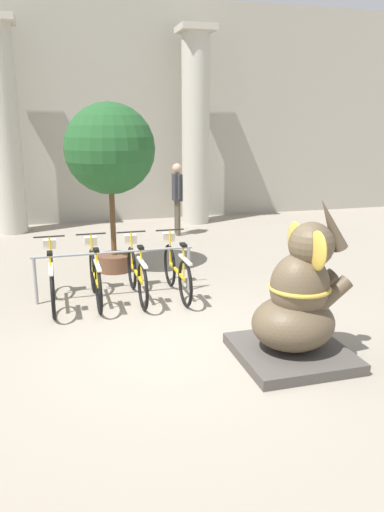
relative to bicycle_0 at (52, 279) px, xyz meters
name	(u,v)px	position (x,y,z in m)	size (l,w,h in m)	color
ground_plane	(177,342)	(1.52, -1.82, -0.42)	(60.00, 60.00, 0.00)	gray
building_facade	(100,113)	(1.52, 6.78, 2.58)	(20.00, 0.20, 6.00)	#A39E8E
column_left	(4,127)	(-0.93, 5.78, 2.20)	(0.94, 0.94, 5.16)	#BCB7A8
column_right	(196,127)	(3.96, 5.78, 2.20)	(0.94, 0.94, 5.16)	#BCB7A8
bike_rack	(115,263)	(0.98, 0.13, 0.15)	(2.56, 0.05, 0.77)	gray
bicycle_0	(52,279)	(0.00, 0.00, 0.00)	(0.48, 1.76, 1.01)	black
bicycle_1	(95,276)	(0.65, 0.02, 0.00)	(0.48, 1.76, 1.01)	black
bicycle_2	(137,273)	(1.31, -0.01, 0.00)	(0.48, 1.76, 1.01)	black
bicycle_3	(176,270)	(1.96, -0.03, 0.00)	(0.48, 1.76, 1.01)	black
elephant_statue	(298,306)	(2.78, -2.63, 0.24)	(1.29, 1.29, 1.95)	#4C4742
person_pedestrian	(177,192)	(3.07, 4.34, 0.66)	(0.24, 0.47, 1.78)	brown
potted_tree	(110,153)	(1.15, 1.65, 1.80)	(1.64, 1.64, 3.11)	brown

